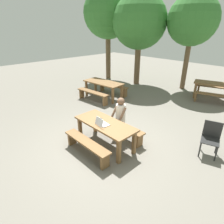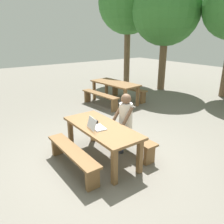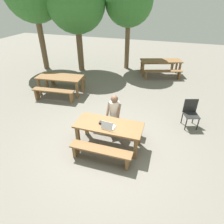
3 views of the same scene
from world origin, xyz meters
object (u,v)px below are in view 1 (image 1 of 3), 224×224
(small_pouch, at_px, (100,120))
(plastic_chair, at_px, (211,138))
(picnic_table_front, at_px, (105,126))
(tree_right, at_px, (108,14))
(person_seated, at_px, (120,115))
(picnic_table_rear, at_px, (103,84))
(tree_rear, at_px, (140,22))
(tree_left, at_px, (193,20))
(picnic_table_mid, at_px, (219,86))
(laptop, at_px, (102,123))

(small_pouch, distance_m, plastic_chair, 2.99)
(picnic_table_front, bearing_deg, tree_right, 136.60)
(person_seated, relative_size, picnic_table_rear, 0.64)
(plastic_chair, bearing_deg, tree_rear, 127.80)
(tree_left, bearing_deg, tree_rear, -155.74)
(picnic_table_mid, bearing_deg, small_pouch, -117.49)
(picnic_table_front, xyz_separation_m, picnic_table_rear, (-3.05, 2.63, 0.04))
(laptop, bearing_deg, plastic_chair, -131.70)
(person_seated, bearing_deg, plastic_chair, 26.56)
(laptop, xyz_separation_m, small_pouch, (-0.25, 0.13, -0.03))
(laptop, xyz_separation_m, plastic_chair, (2.16, 1.89, -0.30))
(plastic_chair, bearing_deg, picnic_table_front, -159.34)
(picnic_table_front, distance_m, small_pouch, 0.25)
(small_pouch, relative_size, tree_left, 0.02)
(picnic_table_rear, xyz_separation_m, tree_left, (1.90, 4.12, 2.74))
(plastic_chair, bearing_deg, picnic_table_rear, 152.69)
(small_pouch, bearing_deg, tree_rear, 120.28)
(picnic_table_front, bearing_deg, small_pouch, -174.04)
(small_pouch, bearing_deg, picnic_table_rear, 137.05)
(picnic_table_rear, bearing_deg, small_pouch, -48.35)
(person_seated, distance_m, tree_right, 7.91)
(picnic_table_front, height_order, laptop, laptop)
(tree_right, bearing_deg, picnic_table_rear, -46.31)
(picnic_table_front, distance_m, tree_right, 8.37)
(laptop, bearing_deg, tree_left, -73.18)
(small_pouch, height_order, tree_rear, tree_rear)
(picnic_table_mid, relative_size, tree_right, 0.43)
(laptop, height_order, tree_left, tree_left)
(plastic_chair, height_order, tree_rear, tree_rear)
(person_seated, xyz_separation_m, tree_right, (-5.59, 4.70, 3.05))
(tree_left, bearing_deg, picnic_table_front, -80.34)
(picnic_table_mid, xyz_separation_m, picnic_table_rear, (-3.87, -3.61, -0.00))
(tree_right, bearing_deg, laptop, -44.01)
(person_seated, bearing_deg, small_pouch, -104.58)
(picnic_table_front, distance_m, laptop, 0.23)
(tree_left, relative_size, tree_rear, 0.96)
(picnic_table_rear, bearing_deg, picnic_table_front, -46.10)
(tree_left, bearing_deg, tree_right, -162.34)
(tree_rear, bearing_deg, person_seated, -55.35)
(person_seated, xyz_separation_m, tree_left, (-1.11, 6.13, 2.65))
(small_pouch, bearing_deg, picnic_table_mid, 80.66)
(laptop, relative_size, picnic_table_mid, 0.16)
(picnic_table_rear, distance_m, tree_left, 5.30)
(person_seated, distance_m, tree_rear, 6.67)
(tree_left, bearing_deg, small_pouch, -82.09)
(small_pouch, bearing_deg, laptop, -27.92)
(small_pouch, height_order, picnic_table_mid, small_pouch)
(picnic_table_mid, bearing_deg, plastic_chair, -91.17)
(tree_rear, bearing_deg, laptop, -58.49)
(plastic_chair, height_order, tree_right, tree_right)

